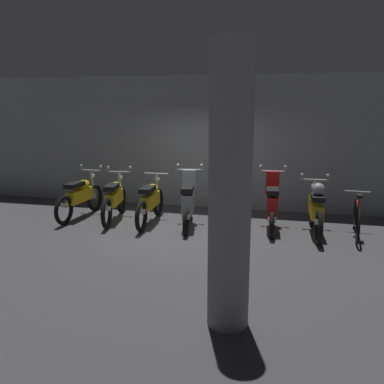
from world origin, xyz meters
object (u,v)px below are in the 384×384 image
object	(u,v)px
motorbike_slot_0	(80,196)
motorbike_slot_1	(114,198)
motorbike_slot_2	(150,201)
motorbike_slot_4	(229,207)
motorbike_slot_5	(272,205)
motorbike_slot_3	(188,202)
support_pillar	(230,191)
motorbike_slot_6	(316,208)
bicycle	(357,218)

from	to	relation	value
motorbike_slot_0	motorbike_slot_1	xyz separation A→B (m)	(0.86, -0.05, 0.00)
motorbike_slot_2	motorbike_slot_1	bearing A→B (deg)	176.02
motorbike_slot_4	motorbike_slot_5	xyz separation A→B (m)	(0.86, 0.24, 0.04)
motorbike_slot_3	motorbike_slot_5	world-z (taller)	same
motorbike_slot_4	support_pillar	world-z (taller)	support_pillar
motorbike_slot_5	motorbike_slot_3	bearing A→B (deg)	-173.39
motorbike_slot_6	bicycle	world-z (taller)	motorbike_slot_6
motorbike_slot_5	motorbike_slot_1	bearing A→B (deg)	-178.55
motorbike_slot_5	motorbike_slot_4	bearing A→B (deg)	-164.42
motorbike_slot_3	motorbike_slot_1	bearing A→B (deg)	176.24
motorbike_slot_6	motorbike_slot_4	bearing A→B (deg)	-176.53
motorbike_slot_2	motorbike_slot_4	distance (m)	1.74
motorbike_slot_1	motorbike_slot_6	xyz separation A→B (m)	(4.34, -0.05, 0.04)
motorbike_slot_3	bicycle	xyz separation A→B (m)	(3.39, 0.12, -0.17)
bicycle	motorbike_slot_3	bearing A→B (deg)	-177.97
motorbike_slot_4	support_pillar	xyz separation A→B (m)	(0.54, -3.77, 1.13)
motorbike_slot_0	motorbike_slot_4	size ratio (longest dim) A/B	1.00
motorbike_slot_5	motorbike_slot_0	bearing A→B (deg)	-179.45
motorbike_slot_1	support_pillar	size ratio (longest dim) A/B	0.60
support_pillar	motorbike_slot_2	bearing A→B (deg)	120.61
motorbike_slot_6	support_pillar	size ratio (longest dim) A/B	0.60
motorbike_slot_1	motorbike_slot_4	size ratio (longest dim) A/B	1.00
motorbike_slot_5	bicycle	distance (m)	1.67
motorbike_slot_6	motorbike_slot_0	bearing A→B (deg)	178.97
support_pillar	motorbike_slot_3	bearing A→B (deg)	110.48
motorbike_slot_3	motorbike_slot_5	xyz separation A→B (m)	(1.74, 0.20, 0.00)
motorbike_slot_0	bicycle	xyz separation A→B (m)	(5.99, -0.04, -0.13)
motorbike_slot_0	motorbike_slot_4	world-z (taller)	same
motorbike_slot_0	motorbike_slot_1	world-z (taller)	same
motorbike_slot_5	bicycle	size ratio (longest dim) A/B	0.97
motorbike_slot_2	motorbike_slot_6	size ratio (longest dim) A/B	1.00
motorbike_slot_5	motorbike_slot_6	distance (m)	0.88
motorbike_slot_2	bicycle	size ratio (longest dim) A/B	1.13
motorbike_slot_3	motorbike_slot_4	distance (m)	0.88
bicycle	motorbike_slot_5	bearing A→B (deg)	177.19
motorbike_slot_1	motorbike_slot_3	bearing A→B (deg)	-3.76
motorbike_slot_0	motorbike_slot_3	xyz separation A→B (m)	(2.59, -0.16, 0.04)
motorbike_slot_0	motorbike_slot_5	xyz separation A→B (m)	(4.33, 0.04, 0.04)
motorbike_slot_0	support_pillar	xyz separation A→B (m)	(4.01, -3.96, 1.13)
bicycle	motorbike_slot_1	bearing A→B (deg)	-179.93
motorbike_slot_4	motorbike_slot_6	xyz separation A→B (m)	(1.73, 0.10, 0.04)
motorbike_slot_2	bicycle	bearing A→B (deg)	0.90
motorbike_slot_3	bicycle	bearing A→B (deg)	2.03
motorbike_slot_0	motorbike_slot_2	world-z (taller)	motorbike_slot_0
motorbike_slot_0	bicycle	bearing A→B (deg)	-0.38
motorbike_slot_5	bicycle	bearing A→B (deg)	-2.81
motorbike_slot_5	motorbike_slot_6	size ratio (longest dim) A/B	0.86
motorbike_slot_2	motorbike_slot_4	bearing A→B (deg)	-3.03
motorbike_slot_4	bicycle	size ratio (longest dim) A/B	1.13
motorbike_slot_1	support_pillar	distance (m)	5.15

